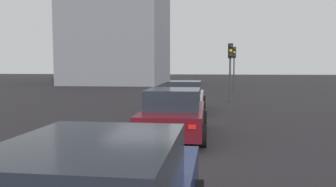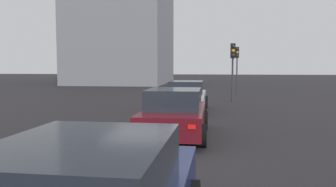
{
  "view_description": "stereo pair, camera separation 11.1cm",
  "coord_description": "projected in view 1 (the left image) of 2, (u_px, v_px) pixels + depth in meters",
  "views": [
    {
      "loc": [
        -8.39,
        -1.1,
        2.22
      ],
      "look_at": [
        0.89,
        -0.04,
        1.47
      ],
      "focal_mm": 37.23,
      "sensor_mm": 36.0,
      "label": 1
    },
    {
      "loc": [
        -8.38,
        -1.21,
        2.22
      ],
      "look_at": [
        0.89,
        -0.04,
        1.47
      ],
      "focal_mm": 37.23,
      "sensor_mm": 36.0,
      "label": 2
    }
  ],
  "objects": [
    {
      "name": "car_silver_lead",
      "position": [
        185.0,
        96.0,
        17.03
      ],
      "size": [
        4.43,
        2.02,
        1.48
      ],
      "rotation": [
        0.0,
        0.0,
        -0.0
      ],
      "color": "#A8AAB2",
      "rests_on": "ground_plane"
    },
    {
      "name": "traffic_light_near_left",
      "position": [
        234.0,
        60.0,
        29.0
      ],
      "size": [
        0.32,
        0.29,
        3.76
      ],
      "rotation": [
        0.0,
        0.0,
        3.18
      ],
      "color": "#2D2D30",
      "rests_on": "ground_plane"
    },
    {
      "name": "car_maroon_second",
      "position": [
        174.0,
        114.0,
        10.81
      ],
      "size": [
        4.35,
        2.04,
        1.51
      ],
      "rotation": [
        0.0,
        0.0,
        0.0
      ],
      "color": "#510F16",
      "rests_on": "ground_plane"
    },
    {
      "name": "building_facade_left",
      "position": [
        120.0,
        26.0,
        44.19
      ],
      "size": [
        15.25,
        11.07,
        14.57
      ],
      "primitive_type": "cube",
      "color": "slate",
      "rests_on": "ground_plane"
    },
    {
      "name": "ground_plane",
      "position": [
        162.0,
        159.0,
        8.62
      ],
      "size": [
        160.0,
        160.0,
        0.2
      ],
      "primitive_type": "cube",
      "color": "black"
    },
    {
      "name": "traffic_light_near_right",
      "position": [
        230.0,
        60.0,
        21.14
      ],
      "size": [
        0.32,
        0.29,
        3.56
      ],
      "rotation": [
        0.0,
        0.0,
        3.22
      ],
      "color": "#2D2D30",
      "rests_on": "ground_plane"
    }
  ]
}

